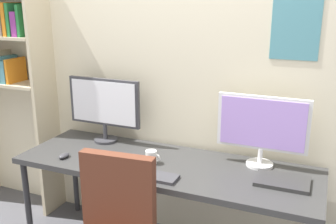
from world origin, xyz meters
TOP-DOWN VIEW (x-y plane):
  - wall_back at (0.00, 1.02)m, footprint 4.46×0.11m
  - desk at (0.00, 0.60)m, footprint 2.06×0.68m
  - monitor_left at (-0.60, 0.81)m, footprint 0.60×0.18m
  - monitor_right at (0.60, 0.81)m, footprint 0.59×0.18m
  - keyboard_main at (0.00, 0.37)m, footprint 0.35×0.13m
  - computer_mouse at (-0.69, 0.41)m, footprint 0.06×0.10m
  - laptop_closed at (0.77, 0.60)m, footprint 0.32×0.22m
  - coffee_mug at (-0.09, 0.56)m, footprint 0.11×0.08m

SIDE VIEW (x-z plane):
  - desk at x=0.00m, z-range 0.32..1.06m
  - keyboard_main at x=0.00m, z-range 0.74..0.76m
  - laptop_closed at x=0.77m, z-range 0.74..0.76m
  - computer_mouse at x=-0.69m, z-range 0.74..0.77m
  - coffee_mug at x=-0.09m, z-range 0.74..0.83m
  - monitor_right at x=0.60m, z-range 0.77..1.25m
  - monitor_left at x=-0.60m, z-range 0.78..1.28m
  - wall_back at x=0.00m, z-range 0.00..2.60m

